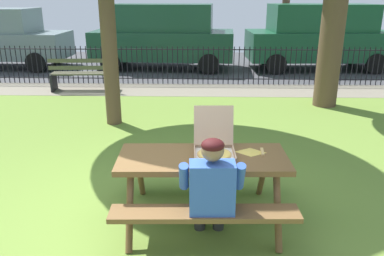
{
  "coord_description": "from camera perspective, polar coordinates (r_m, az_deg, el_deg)",
  "views": [
    {
      "loc": [
        0.7,
        -3.8,
        2.41
      ],
      "look_at": [
        0.56,
        0.99,
        0.75
      ],
      "focal_mm": 36.55,
      "sensor_mm": 36.0,
      "label": 1
    }
  ],
  "objects": [
    {
      "name": "parked_car_right",
      "position": [
        13.71,
        18.08,
        12.7
      ],
      "size": [
        4.69,
        2.14,
        2.08
      ],
      "color": "#174C30",
      "rests_on": "ground"
    },
    {
      "name": "pizza_box_open",
      "position": [
        4.2,
        3.26,
        -2.56
      ],
      "size": [
        0.45,
        0.52,
        0.48
      ],
      "color": "tan",
      "rests_on": "picnic_table_foreground"
    },
    {
      "name": "pizza_slice_on_table",
      "position": [
        4.3,
        8.85,
        -3.44
      ],
      "size": [
        0.28,
        0.2,
        0.02
      ],
      "color": "#E2C151",
      "rests_on": "picnic_table_foreground"
    },
    {
      "name": "cobblestone_walkway",
      "position": [
        10.32,
        -2.31,
        5.56
      ],
      "size": [
        28.0,
        1.4,
        0.01
      ],
      "primitive_type": "cube",
      "color": "gray"
    },
    {
      "name": "picnic_table_foreground",
      "position": [
        4.23,
        1.57,
        -6.29
      ],
      "size": [
        1.85,
        1.54,
        0.79
      ],
      "color": "brown",
      "rests_on": "ground"
    },
    {
      "name": "iron_fence_streetside",
      "position": [
        10.9,
        -2.1,
        9.16
      ],
      "size": [
        23.4,
        0.03,
        1.04
      ],
      "color": "black",
      "rests_on": "ground"
    },
    {
      "name": "street_asphalt",
      "position": [
        14.04,
        -1.26,
        9.19
      ],
      "size": [
        28.0,
        6.2,
        0.01
      ],
      "primitive_type": "cube",
      "color": "#424247"
    },
    {
      "name": "adult_at_table",
      "position": [
        3.76,
        2.85,
        -8.74
      ],
      "size": [
        0.62,
        0.6,
        1.19
      ],
      "color": "#292929",
      "rests_on": "ground"
    },
    {
      "name": "ground",
      "position": [
        5.83,
        -5.44,
        -5.53
      ],
      "size": [
        28.0,
        10.91,
        0.02
      ],
      "primitive_type": "cube",
      "color": "olive"
    },
    {
      "name": "parked_car_center",
      "position": [
        13.25,
        -4.24,
        13.36
      ],
      "size": [
        4.7,
        2.16,
        2.08
      ],
      "color": "#1B4731",
      "rests_on": "ground"
    },
    {
      "name": "park_bench_center",
      "position": [
        10.54,
        -15.72,
        7.49
      ],
      "size": [
        1.62,
        0.54,
        0.85
      ],
      "color": "#52503B",
      "rests_on": "ground"
    }
  ]
}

